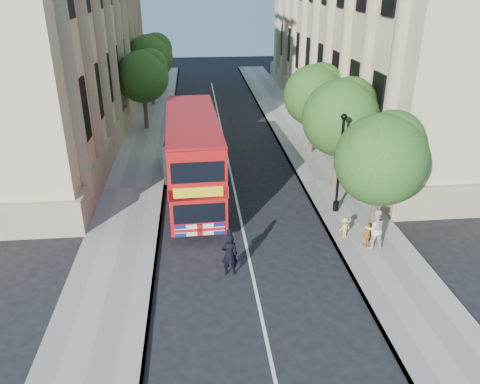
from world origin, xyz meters
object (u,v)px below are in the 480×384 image
object	(u,v)px
double_decker_bus	(193,156)
box_van	(187,150)
woman_pedestrian	(375,229)
lamp_post	(339,168)
police_constable	(230,255)

from	to	relation	value
double_decker_bus	box_van	world-z (taller)	double_decker_bus
double_decker_bus	box_van	xyz separation A→B (m)	(-0.43, 3.88, -1.03)
double_decker_bus	box_van	bearing A→B (deg)	94.27
double_decker_bus	woman_pedestrian	bearing A→B (deg)	-39.90
lamp_post	double_decker_bus	bearing A→B (deg)	161.90
police_constable	woman_pedestrian	bearing A→B (deg)	-168.97
double_decker_bus	police_constable	xyz separation A→B (m)	(1.34, -7.37, -1.61)
lamp_post	box_van	size ratio (longest dim) A/B	0.94
lamp_post	box_van	bearing A→B (deg)	140.88
lamp_post	double_decker_bus	xyz separation A→B (m)	(-7.26, 2.37, 0.02)
lamp_post	police_constable	world-z (taller)	lamp_post
double_decker_bus	woman_pedestrian	distance (m)	10.08
lamp_post	double_decker_bus	distance (m)	7.64
lamp_post	woman_pedestrian	distance (m)	4.06
police_constable	lamp_post	bearing A→B (deg)	-139.65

